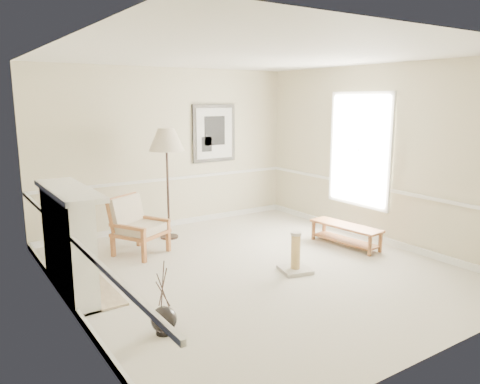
% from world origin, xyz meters
% --- Properties ---
extents(ground, '(5.50, 5.50, 0.00)m').
position_xyz_m(ground, '(0.00, 0.00, 0.00)').
color(ground, silver).
rests_on(ground, ground).
extents(room, '(5.04, 5.54, 2.92)m').
position_xyz_m(room, '(0.14, 0.08, 1.87)').
color(room, beige).
rests_on(room, ground).
extents(fireplace, '(0.64, 1.64, 1.31)m').
position_xyz_m(fireplace, '(-2.34, 0.60, 0.64)').
color(fireplace, white).
rests_on(fireplace, ground).
extents(floor_vase, '(0.27, 0.27, 0.78)m').
position_xyz_m(floor_vase, '(-1.84, -0.98, 0.14)').
color(floor_vase, black).
rests_on(floor_vase, ground).
extents(armchair, '(0.93, 0.95, 0.89)m').
position_xyz_m(armchair, '(-1.13, 1.60, 0.48)').
color(armchair, olive).
rests_on(armchair, ground).
extents(floor_lamp, '(0.71, 0.71, 1.87)m').
position_xyz_m(floor_lamp, '(-0.35, 2.06, 1.63)').
color(floor_lamp, black).
rests_on(floor_lamp, ground).
extents(bench, '(0.51, 1.26, 0.35)m').
position_xyz_m(bench, '(1.84, 0.07, 0.23)').
color(bench, olive).
rests_on(bench, ground).
extents(scratching_post, '(0.48, 0.48, 0.56)m').
position_xyz_m(scratching_post, '(0.41, -0.38, 0.18)').
color(scratching_post, beige).
rests_on(scratching_post, ground).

